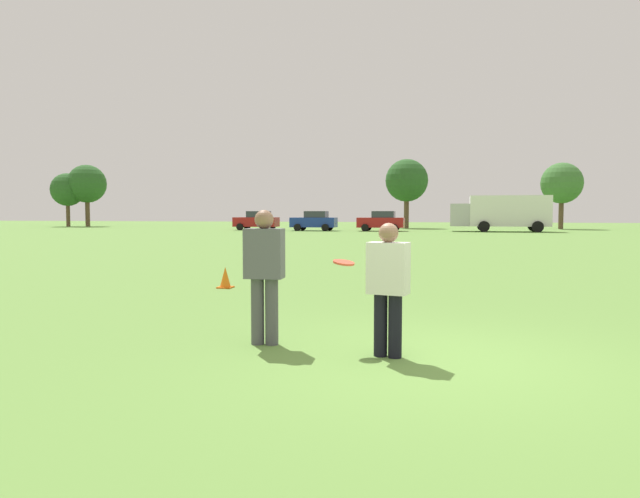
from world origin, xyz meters
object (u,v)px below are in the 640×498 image
at_px(player_thrower, 264,269).
at_px(traffic_cone, 225,278).
at_px(parked_car_near_left, 257,220).
at_px(player_defender, 388,282).
at_px(box_truck, 502,212).
at_px(parked_car_mid_left, 314,221).
at_px(frisbee, 344,263).
at_px(parked_car_center, 381,221).
at_px(bystander_far_jogger, 269,222).

distance_m(player_thrower, traffic_cone, 5.78).
xyz_separation_m(player_thrower, parked_car_near_left, (-15.79, 45.80, -0.05)).
distance_m(player_thrower, player_defender, 1.64).
bearing_deg(box_truck, parked_car_near_left, -178.74).
height_order(player_thrower, parked_car_mid_left, parked_car_mid_left).
bearing_deg(frisbee, player_defender, -27.80).
distance_m(player_thrower, parked_car_mid_left, 46.06).
distance_m(player_thrower, frisbee, 1.04).
bearing_deg(box_truck, player_thrower, -98.46).
bearing_deg(frisbee, box_truck, 82.79).
relative_size(player_defender, traffic_cone, 3.29).
xyz_separation_m(parked_car_near_left, parked_car_center, (12.10, -0.55, 0.00)).
bearing_deg(bystander_far_jogger, player_thrower, -72.43).
relative_size(parked_car_mid_left, box_truck, 0.49).
height_order(parked_car_mid_left, bystander_far_jogger, parked_car_mid_left).
bearing_deg(bystander_far_jogger, parked_car_near_left, 121.38).
height_order(traffic_cone, box_truck, box_truck).
bearing_deg(box_truck, bystander_far_jogger, -166.30).
bearing_deg(parked_car_mid_left, traffic_cone, -79.64).
relative_size(box_truck, bystander_far_jogger, 5.34).
relative_size(frisbee, bystander_far_jogger, 0.17).
xyz_separation_m(parked_car_center, box_truck, (10.57, 1.05, 0.83)).
relative_size(player_defender, parked_car_mid_left, 0.38).
distance_m(traffic_cone, box_truck, 42.30).
height_order(player_defender, box_truck, box_truck).
bearing_deg(parked_car_mid_left, box_truck, 4.49).
relative_size(traffic_cone, parked_car_mid_left, 0.11).
xyz_separation_m(frisbee, parked_car_mid_left, (-10.92, 44.97, -0.15)).
height_order(parked_car_near_left, parked_car_mid_left, same).
distance_m(player_defender, frisbee, 0.69).
distance_m(traffic_cone, bystander_far_jogger, 37.82).
xyz_separation_m(player_defender, parked_car_mid_left, (-11.50, 45.28, 0.04)).
bearing_deg(box_truck, player_defender, -96.45).
xyz_separation_m(traffic_cone, parked_car_center, (-1.09, 40.15, 0.69)).
height_order(frisbee, parked_car_center, parked_car_center).
bearing_deg(traffic_cone, player_defender, -52.04).
bearing_deg(parked_car_mid_left, bystander_far_jogger, -132.18).
xyz_separation_m(player_thrower, frisbee, (1.03, 0.01, 0.10)).
relative_size(frisbee, parked_car_near_left, 0.07).
bearing_deg(player_thrower, box_truck, 81.54).
bearing_deg(player_thrower, parked_car_near_left, 109.02).
bearing_deg(parked_car_near_left, bystander_far_jogger, -58.62).
bearing_deg(player_thrower, bystander_far_jogger, 107.57).
xyz_separation_m(player_thrower, player_defender, (1.61, -0.30, -0.09)).
distance_m(parked_car_near_left, bystander_far_jogger, 5.13).
bearing_deg(bystander_far_jogger, player_defender, -70.56).
xyz_separation_m(frisbee, box_truck, (5.85, 46.29, 0.67)).
height_order(parked_car_near_left, bystander_far_jogger, parked_car_near_left).
height_order(player_defender, bystander_far_jogger, bystander_far_jogger).
height_order(traffic_cone, parked_car_center, parked_car_center).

